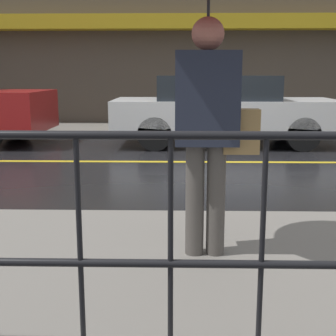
% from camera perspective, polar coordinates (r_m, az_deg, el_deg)
% --- Properties ---
extents(ground_plane, '(80.00, 80.00, 0.00)m').
position_cam_1_polar(ground_plane, '(7.36, 4.06, 0.73)').
color(ground_plane, black).
extents(sidewalk_near, '(28.00, 2.55, 0.11)m').
position_cam_1_polar(sidewalk_near, '(3.20, 7.74, -12.72)').
color(sidewalk_near, slate).
rests_on(sidewalk_near, ground_plane).
extents(sidewalk_far, '(28.00, 1.90, 0.11)m').
position_cam_1_polar(sidewalk_far, '(11.29, 3.12, 4.77)').
color(sidewalk_far, slate).
rests_on(sidewalk_far, ground_plane).
extents(lane_marking, '(25.20, 0.12, 0.01)m').
position_cam_1_polar(lane_marking, '(7.36, 4.06, 0.76)').
color(lane_marking, gold).
rests_on(lane_marking, ground_plane).
extents(building_storefront, '(28.00, 0.85, 4.91)m').
position_cam_1_polar(building_storefront, '(12.34, 3.09, 16.54)').
color(building_storefront, '#4C4238').
rests_on(building_storefront, ground_plane).
extents(railing_foreground, '(12.00, 0.04, 1.02)m').
position_cam_1_polar(railing_foreground, '(2.00, 11.51, -6.34)').
color(railing_foreground, black).
rests_on(railing_foreground, sidewalk_near).
extents(pedestrian, '(1.02, 1.02, 2.02)m').
position_cam_1_polar(pedestrian, '(3.16, 5.04, 17.78)').
color(pedestrian, '#4C4742').
rests_on(pedestrian, sidewalk_near).
extents(car_white, '(4.26, 1.74, 1.33)m').
position_cam_1_polar(car_white, '(9.15, 6.69, 7.11)').
color(car_white, silver).
rests_on(car_white, ground_plane).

